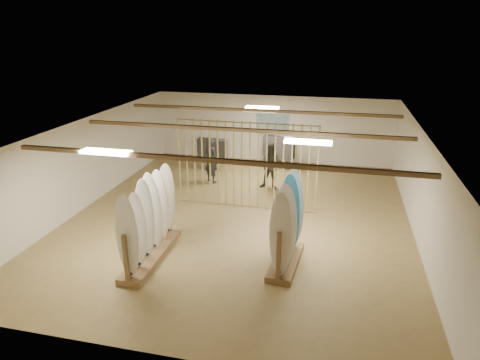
% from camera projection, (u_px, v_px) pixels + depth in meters
% --- Properties ---
extents(floor, '(12.00, 12.00, 0.00)m').
position_uv_depth(floor, '(240.00, 217.00, 13.06)').
color(floor, '#A68850').
rests_on(floor, ground).
extents(ceiling, '(12.00, 12.00, 0.00)m').
position_uv_depth(ceiling, '(240.00, 127.00, 12.11)').
color(ceiling, gray).
rests_on(ceiling, ground).
extents(wall_back, '(12.00, 0.00, 12.00)m').
position_uv_depth(wall_back, '(272.00, 129.00, 18.08)').
color(wall_back, white).
rests_on(wall_back, ground).
extents(wall_front, '(12.00, 0.00, 12.00)m').
position_uv_depth(wall_front, '(158.00, 288.00, 7.09)').
color(wall_front, white).
rests_on(wall_front, ground).
extents(wall_left, '(0.00, 12.00, 12.00)m').
position_uv_depth(wall_left, '(88.00, 162.00, 13.66)').
color(wall_left, white).
rests_on(wall_left, ground).
extents(wall_right, '(0.00, 12.00, 12.00)m').
position_uv_depth(wall_right, '(420.00, 187.00, 11.51)').
color(wall_right, white).
rests_on(wall_right, ground).
extents(ceiling_slats, '(9.50, 6.12, 0.10)m').
position_uv_depth(ceiling_slats, '(240.00, 130.00, 12.14)').
color(ceiling_slats, brown).
rests_on(ceiling_slats, ground).
extents(light_panels, '(1.20, 0.35, 0.06)m').
position_uv_depth(light_panels, '(240.00, 129.00, 12.13)').
color(light_panels, white).
rests_on(light_panels, ground).
extents(bamboo_partition, '(4.45, 0.05, 2.78)m').
position_uv_depth(bamboo_partition, '(246.00, 166.00, 13.32)').
color(bamboo_partition, tan).
rests_on(bamboo_partition, ground).
extents(poster, '(1.40, 0.03, 0.90)m').
position_uv_depth(poster, '(272.00, 124.00, 17.99)').
color(poster, teal).
rests_on(poster, ground).
extents(rack_left, '(0.63, 2.67, 2.14)m').
position_uv_depth(rack_left, '(150.00, 232.00, 10.49)').
color(rack_left, brown).
rests_on(rack_left, floor).
extents(rack_right, '(0.73, 1.91, 2.18)m').
position_uv_depth(rack_right, '(287.00, 238.00, 10.19)').
color(rack_right, brown).
rests_on(rack_right, floor).
extents(clothing_rack_a, '(1.28, 0.44, 1.38)m').
position_uv_depth(clothing_rack_a, '(212.00, 149.00, 17.03)').
color(clothing_rack_a, silver).
rests_on(clothing_rack_a, floor).
extents(clothing_rack_b, '(1.33, 0.71, 1.48)m').
position_uv_depth(clothing_rack_b, '(279.00, 147.00, 17.00)').
color(clothing_rack_b, silver).
rests_on(clothing_rack_b, floor).
extents(shopper_a, '(0.84, 0.76, 1.92)m').
position_uv_depth(shopper_a, '(211.00, 157.00, 15.67)').
color(shopper_a, '#26282D').
rests_on(shopper_a, floor).
extents(shopper_b, '(0.96, 0.77, 1.91)m').
position_uv_depth(shopper_b, '(271.00, 163.00, 15.03)').
color(shopper_b, '#323027').
rests_on(shopper_b, floor).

